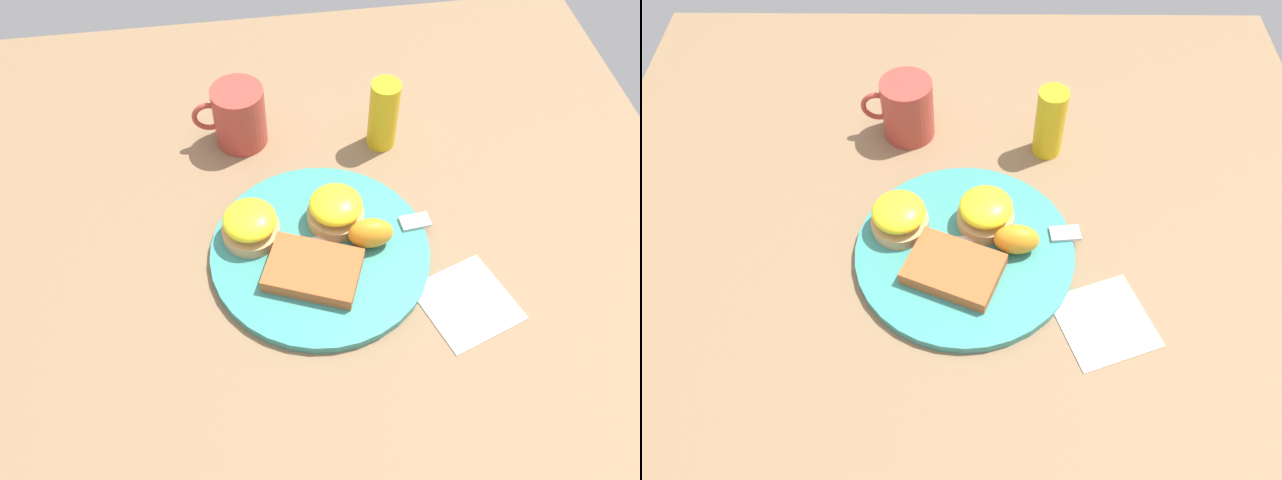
{
  "view_description": "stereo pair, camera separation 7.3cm",
  "coord_description": "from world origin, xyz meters",
  "views": [
    {
      "loc": [
        0.07,
        0.48,
        0.69
      ],
      "look_at": [
        0.0,
        0.0,
        0.03
      ],
      "focal_mm": 35.0,
      "sensor_mm": 36.0,
      "label": 1
    },
    {
      "loc": [
        -0.0,
        0.48,
        0.69
      ],
      "look_at": [
        0.0,
        0.0,
        0.03
      ],
      "focal_mm": 35.0,
      "sensor_mm": 36.0,
      "label": 2
    }
  ],
  "objects": [
    {
      "name": "orange_wedge",
      "position": [
        -0.07,
        0.0,
        0.04
      ],
      "size": [
        0.06,
        0.04,
        0.04
      ],
      "primitive_type": "ellipsoid",
      "rotation": [
        0.0,
        0.0,
        3.1
      ],
      "color": "orange",
      "rests_on": "plate"
    },
    {
      "name": "sandwich_benedict_right",
      "position": [
        0.09,
        -0.04,
        0.04
      ],
      "size": [
        0.08,
        0.08,
        0.05
      ],
      "color": "tan",
      "rests_on": "plate"
    },
    {
      "name": "hashbrown_patty",
      "position": [
        0.01,
        0.04,
        0.02
      ],
      "size": [
        0.14,
        0.12,
        0.02
      ],
      "primitive_type": "cube",
      "rotation": [
        0.0,
        0.0,
        -0.39
      ],
      "color": "#B9582C",
      "rests_on": "plate"
    },
    {
      "name": "cup",
      "position": [
        0.09,
        -0.23,
        0.05
      ],
      "size": [
        0.11,
        0.08,
        0.1
      ],
      "color": "#B23D33",
      "rests_on": "ground_plane"
    },
    {
      "name": "napkin",
      "position": [
        -0.18,
        0.1,
        0.0
      ],
      "size": [
        0.14,
        0.14,
        0.0
      ],
      "primitive_type": "cube",
      "rotation": [
        0.0,
        0.0,
        0.34
      ],
      "color": "white",
      "rests_on": "ground_plane"
    },
    {
      "name": "condiment_bottle",
      "position": [
        -0.12,
        -0.2,
        0.06
      ],
      "size": [
        0.04,
        0.04,
        0.11
      ],
      "primitive_type": "cylinder",
      "color": "gold",
      "rests_on": "ground_plane"
    },
    {
      "name": "plate",
      "position": [
        0.0,
        0.0,
        0.01
      ],
      "size": [
        0.29,
        0.29,
        0.01
      ],
      "primitive_type": "cylinder",
      "color": "teal",
      "rests_on": "ground_plane"
    },
    {
      "name": "sandwich_benedict_left",
      "position": [
        -0.03,
        -0.05,
        0.04
      ],
      "size": [
        0.08,
        0.08,
        0.05
      ],
      "color": "tan",
      "rests_on": "plate"
    },
    {
      "name": "ground_plane",
      "position": [
        0.0,
        0.0,
        0.0
      ],
      "size": [
        1.1,
        1.1,
        0.0
      ],
      "primitive_type": "plane",
      "color": "#846647"
    },
    {
      "name": "fork",
      "position": [
        -0.07,
        -0.02,
        0.02
      ],
      "size": [
        0.2,
        0.03,
        0.0
      ],
      "color": "silver",
      "rests_on": "plate"
    }
  ]
}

